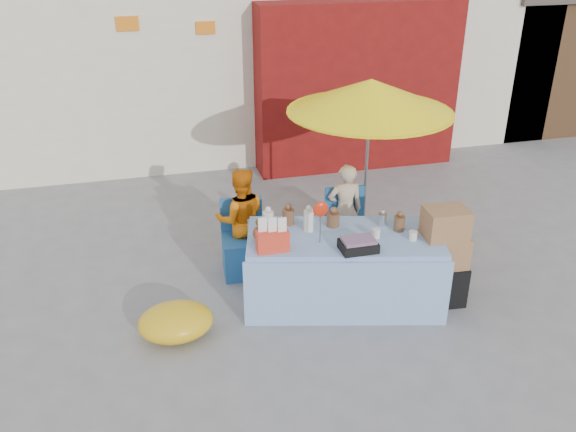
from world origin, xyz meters
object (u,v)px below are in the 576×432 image
object	(u,v)px
box_stack	(442,260)
vendor_beige	(345,210)
vendor_orange	(241,219)
chair_right	(348,239)
umbrella	(371,96)
chair_left	(244,252)
market_table	(342,267)

from	to	relation	value
box_stack	vendor_beige	bearing A→B (deg)	117.46
vendor_orange	box_stack	size ratio (longest dim) A/B	1.12
chair_right	umbrella	world-z (taller)	umbrella
chair_left	umbrella	world-z (taller)	umbrella
chair_left	chair_right	size ratio (longest dim) A/B	1.00
market_table	vendor_orange	world-z (taller)	market_table
market_table	umbrella	world-z (taller)	umbrella
market_table	chair_right	world-z (taller)	market_table
vendor_beige	vendor_orange	bearing A→B (deg)	4.09
chair_right	vendor_beige	world-z (taller)	vendor_beige
chair_left	chair_right	bearing A→B (deg)	4.09
vendor_orange	box_stack	world-z (taller)	vendor_orange
market_table	vendor_beige	xyz separation A→B (m)	(0.35, 0.96, 0.18)
chair_left	vendor_beige	xyz separation A→B (m)	(1.25, 0.13, 0.32)
market_table	box_stack	world-z (taller)	market_table
vendor_beige	umbrella	size ratio (longest dim) A/B	0.55
chair_right	chair_left	bearing A→B (deg)	-175.91
market_table	box_stack	xyz separation A→B (m)	(0.99, -0.27, 0.10)
umbrella	box_stack	distance (m)	1.99
chair_left	chair_right	world-z (taller)	same
box_stack	vendor_orange	bearing A→B (deg)	146.95
chair_left	vendor_beige	bearing A→B (deg)	10.22
chair_left	box_stack	size ratio (longest dim) A/B	0.78
chair_right	vendor_beige	distance (m)	0.35
chair_right	vendor_beige	size ratio (longest dim) A/B	0.74
market_table	umbrella	xyz separation A→B (m)	(0.65, 1.11, 1.49)
box_stack	umbrella	bearing A→B (deg)	103.79
chair_left	vendor_beige	world-z (taller)	vendor_beige
vendor_orange	box_stack	bearing A→B (deg)	151.04
umbrella	box_stack	xyz separation A→B (m)	(0.34, -1.38, -1.39)
vendor_beige	umbrella	distance (m)	1.36
umbrella	market_table	bearing A→B (deg)	-120.56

